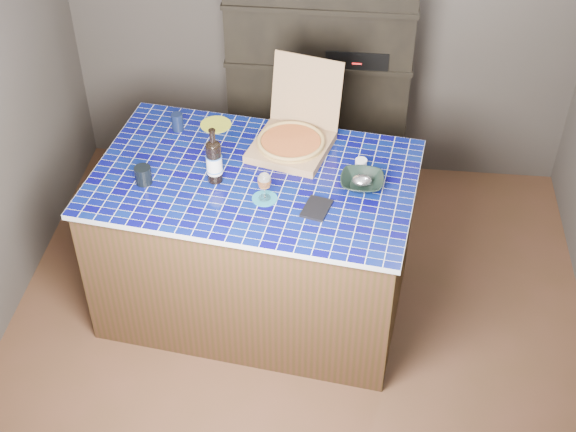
# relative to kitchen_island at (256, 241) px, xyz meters

# --- Properties ---
(room) EXTENTS (3.50, 3.50, 3.50)m
(room) POSITION_rel_kitchen_island_xyz_m (0.27, -0.27, 0.76)
(room) COLOR brown
(room) RESTS_ON ground
(shelving_unit) EXTENTS (1.20, 0.41, 1.80)m
(shelving_unit) POSITION_rel_kitchen_island_xyz_m (0.27, 1.26, 0.42)
(shelving_unit) COLOR black
(shelving_unit) RESTS_ON floor
(kitchen_island) EXTENTS (1.90, 1.34, 0.97)m
(kitchen_island) POSITION_rel_kitchen_island_xyz_m (0.00, 0.00, 0.00)
(kitchen_island) COLOR #482C1C
(kitchen_island) RESTS_ON floor
(pizza_box) EXTENTS (0.54, 0.60, 0.46)m
(pizza_box) POSITION_rel_kitchen_island_xyz_m (0.19, 0.28, 0.55)
(pizza_box) COLOR #9E7251
(pizza_box) RESTS_ON kitchen_island
(mead_bottle) EXTENTS (0.09, 0.09, 0.33)m
(mead_bottle) POSITION_rel_kitchen_island_xyz_m (-0.20, -0.06, 0.62)
(mead_bottle) COLOR black
(mead_bottle) RESTS_ON kitchen_island
(teal_trivet) EXTENTS (0.14, 0.14, 0.01)m
(teal_trivet) POSITION_rel_kitchen_island_xyz_m (0.09, -0.20, 0.49)
(teal_trivet) COLOR #1A6D88
(teal_trivet) RESTS_ON kitchen_island
(wine_glass) EXTENTS (0.07, 0.07, 0.17)m
(wine_glass) POSITION_rel_kitchen_island_xyz_m (0.09, -0.20, 0.60)
(wine_glass) COLOR white
(wine_glass) RESTS_ON teal_trivet
(tumbler) EXTENTS (0.09, 0.09, 0.10)m
(tumbler) POSITION_rel_kitchen_island_xyz_m (-0.59, -0.12, 0.54)
(tumbler) COLOR black
(tumbler) RESTS_ON kitchen_island
(dvd_case) EXTENTS (0.17, 0.21, 0.01)m
(dvd_case) POSITION_rel_kitchen_island_xyz_m (0.37, -0.25, 0.49)
(dvd_case) COLOR black
(dvd_case) RESTS_ON kitchen_island
(bowl) EXTENTS (0.25, 0.25, 0.06)m
(bowl) POSITION_rel_kitchen_island_xyz_m (0.59, -0.03, 0.51)
(bowl) COLOR black
(bowl) RESTS_ON kitchen_island
(foil_contents) EXTENTS (0.11, 0.09, 0.05)m
(foil_contents) POSITION_rel_kitchen_island_xyz_m (0.59, -0.03, 0.52)
(foil_contents) COLOR silver
(foil_contents) RESTS_ON bowl
(white_jar) EXTENTS (0.07, 0.07, 0.06)m
(white_jar) POSITION_rel_kitchen_island_xyz_m (0.58, 0.13, 0.51)
(white_jar) COLOR silver
(white_jar) RESTS_ON kitchen_island
(navy_cup) EXTENTS (0.07, 0.07, 0.11)m
(navy_cup) POSITION_rel_kitchen_island_xyz_m (-0.51, 0.40, 0.54)
(navy_cup) COLOR black
(navy_cup) RESTS_ON kitchen_island
(green_trivet) EXTENTS (0.19, 0.19, 0.01)m
(green_trivet) POSITION_rel_kitchen_island_xyz_m (-0.30, 0.47, 0.49)
(green_trivet) COLOR gold
(green_trivet) RESTS_ON kitchen_island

